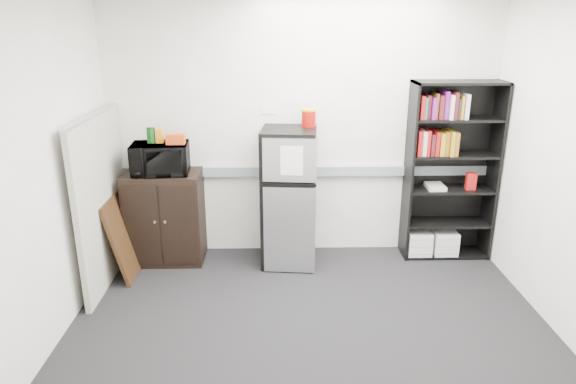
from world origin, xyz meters
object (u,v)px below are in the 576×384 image
(cubicle_partition, at_px, (102,201))
(microwave, at_px, (160,159))
(bookshelf, at_px, (449,168))
(cabinet, at_px, (165,217))
(refrigerator, at_px, (289,198))

(cubicle_partition, distance_m, microwave, 0.69)
(bookshelf, bearing_deg, cubicle_partition, -171.87)
(cubicle_partition, bearing_deg, cabinet, 41.33)
(bookshelf, relative_size, refrigerator, 1.31)
(cubicle_partition, bearing_deg, refrigerator, 10.99)
(cabinet, distance_m, refrigerator, 1.30)
(bookshelf, relative_size, microwave, 3.36)
(cabinet, xyz_separation_m, microwave, (0.00, -0.02, 0.63))
(cabinet, bearing_deg, refrigerator, -3.59)
(refrigerator, bearing_deg, cabinet, -178.02)
(bookshelf, relative_size, cabinet, 1.94)
(microwave, distance_m, refrigerator, 1.34)
(bookshelf, xyz_separation_m, refrigerator, (-1.65, -0.15, -0.27))
(refrigerator, bearing_deg, cubicle_partition, -163.44)
(cubicle_partition, relative_size, cabinet, 1.70)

